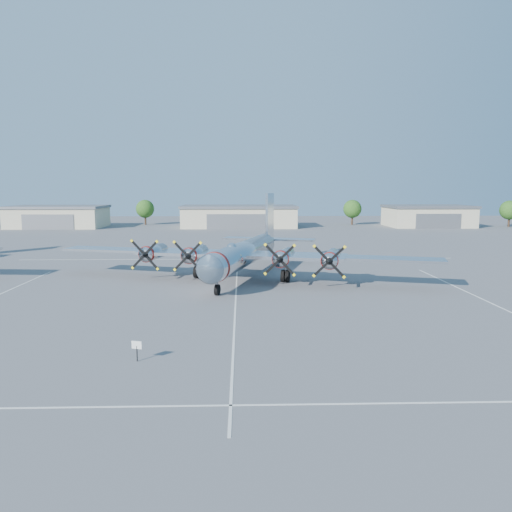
{
  "coord_description": "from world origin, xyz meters",
  "views": [
    {
      "loc": [
        0.51,
        -43.64,
        9.88
      ],
      "look_at": [
        1.96,
        4.81,
        3.2
      ],
      "focal_mm": 35.0,
      "sensor_mm": 36.0,
      "label": 1
    }
  ],
  "objects_px": {
    "tree_west": "(145,209)",
    "tree_east": "(352,209)",
    "tree_far_east": "(510,210)",
    "hangar_center": "(239,216)",
    "hangar_west": "(58,216)",
    "hangar_east": "(428,216)",
    "info_placard": "(137,347)",
    "main_bomber_b29": "(245,277)"
  },
  "relations": [
    {
      "from": "tree_west",
      "to": "tree_east",
      "type": "distance_m",
      "value": 55.04
    },
    {
      "from": "tree_east",
      "to": "tree_far_east",
      "type": "relative_size",
      "value": 1.0
    },
    {
      "from": "tree_east",
      "to": "hangar_center",
      "type": "bearing_deg",
      "value": -168.62
    },
    {
      "from": "hangar_west",
      "to": "hangar_east",
      "type": "relative_size",
      "value": 1.1
    },
    {
      "from": "tree_west",
      "to": "hangar_west",
      "type": "bearing_deg",
      "value": -158.11
    },
    {
      "from": "info_placard",
      "to": "hangar_east",
      "type": "bearing_deg",
      "value": 77.46
    },
    {
      "from": "tree_west",
      "to": "main_bomber_b29",
      "type": "relative_size",
      "value": 0.16
    },
    {
      "from": "hangar_center",
      "to": "tree_far_east",
      "type": "xyz_separation_m",
      "value": [
        68.0,
        -1.96,
        1.51
      ]
    },
    {
      "from": "hangar_west",
      "to": "tree_west",
      "type": "height_order",
      "value": "tree_west"
    },
    {
      "from": "hangar_east",
      "to": "hangar_center",
      "type": "bearing_deg",
      "value": -180.0
    },
    {
      "from": "hangar_east",
      "to": "info_placard",
      "type": "bearing_deg",
      "value": -118.64
    },
    {
      "from": "hangar_east",
      "to": "main_bomber_b29",
      "type": "xyz_separation_m",
      "value": [
        -47.03,
        -71.13,
        -2.71
      ]
    },
    {
      "from": "hangar_center",
      "to": "hangar_east",
      "type": "height_order",
      "value": "same"
    },
    {
      "from": "hangar_west",
      "to": "tree_east",
      "type": "height_order",
      "value": "tree_east"
    },
    {
      "from": "hangar_east",
      "to": "info_placard",
      "type": "xyz_separation_m",
      "value": [
        -53.48,
        -97.94,
        -1.88
      ]
    },
    {
      "from": "main_bomber_b29",
      "to": "info_placard",
      "type": "distance_m",
      "value": 27.58
    },
    {
      "from": "tree_far_east",
      "to": "info_placard",
      "type": "relative_size",
      "value": 5.58
    },
    {
      "from": "hangar_west",
      "to": "info_placard",
      "type": "bearing_deg",
      "value": -68.03
    },
    {
      "from": "hangar_center",
      "to": "tree_far_east",
      "type": "distance_m",
      "value": 68.05
    },
    {
      "from": "main_bomber_b29",
      "to": "hangar_center",
      "type": "bearing_deg",
      "value": 106.86
    },
    {
      "from": "hangar_east",
      "to": "main_bomber_b29",
      "type": "distance_m",
      "value": 85.32
    },
    {
      "from": "main_bomber_b29",
      "to": "tree_far_east",
      "type": "bearing_deg",
      "value": 61.98
    },
    {
      "from": "hangar_east",
      "to": "main_bomber_b29",
      "type": "height_order",
      "value": "hangar_east"
    },
    {
      "from": "hangar_west",
      "to": "hangar_east",
      "type": "bearing_deg",
      "value": 0.0
    },
    {
      "from": "tree_east",
      "to": "main_bomber_b29",
      "type": "xyz_separation_m",
      "value": [
        -29.03,
        -77.17,
        -4.22
      ]
    },
    {
      "from": "hangar_center",
      "to": "tree_far_east",
      "type": "relative_size",
      "value": 4.31
    },
    {
      "from": "hangar_east",
      "to": "tree_east",
      "type": "height_order",
      "value": "tree_east"
    },
    {
      "from": "hangar_west",
      "to": "tree_west",
      "type": "xyz_separation_m",
      "value": [
        20.0,
        8.04,
        1.51
      ]
    },
    {
      "from": "main_bomber_b29",
      "to": "info_placard",
      "type": "xyz_separation_m",
      "value": [
        -6.45,
        -26.81,
        0.84
      ]
    },
    {
      "from": "hangar_center",
      "to": "main_bomber_b29",
      "type": "height_order",
      "value": "hangar_center"
    },
    {
      "from": "hangar_center",
      "to": "hangar_east",
      "type": "xyz_separation_m",
      "value": [
        48.0,
        0.0,
        0.0
      ]
    },
    {
      "from": "hangar_west",
      "to": "main_bomber_b29",
      "type": "relative_size",
      "value": 0.55
    },
    {
      "from": "tree_far_east",
      "to": "info_placard",
      "type": "xyz_separation_m",
      "value": [
        -73.48,
        -95.98,
        -3.38
      ]
    },
    {
      "from": "hangar_east",
      "to": "tree_far_east",
      "type": "distance_m",
      "value": 20.15
    },
    {
      "from": "hangar_center",
      "to": "info_placard",
      "type": "distance_m",
      "value": 98.11
    },
    {
      "from": "hangar_west",
      "to": "tree_west",
      "type": "relative_size",
      "value": 3.4
    },
    {
      "from": "hangar_center",
      "to": "tree_far_east",
      "type": "bearing_deg",
      "value": -1.65
    },
    {
      "from": "hangar_east",
      "to": "tree_east",
      "type": "xyz_separation_m",
      "value": [
        -18.0,
        6.04,
        1.51
      ]
    },
    {
      "from": "main_bomber_b29",
      "to": "tree_east",
      "type": "bearing_deg",
      "value": 85.46
    },
    {
      "from": "hangar_east",
      "to": "tree_west",
      "type": "distance_m",
      "value": 73.46
    },
    {
      "from": "info_placard",
      "to": "hangar_center",
      "type": "bearing_deg",
      "value": 102.89
    },
    {
      "from": "tree_far_east",
      "to": "main_bomber_b29",
      "type": "relative_size",
      "value": 0.16
    }
  ]
}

